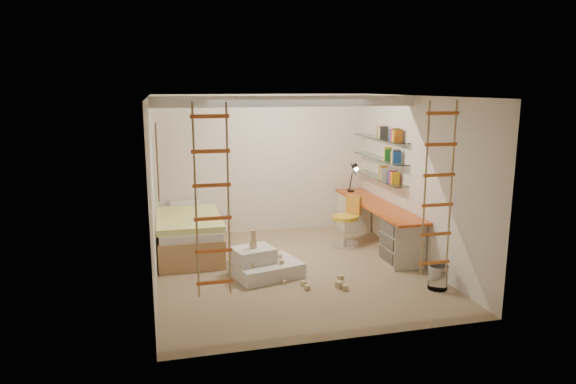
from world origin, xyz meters
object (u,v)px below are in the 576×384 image
object	(u,v)px
desk	(376,223)
bed	(189,234)
play_platform	(263,265)
swivel_chair	(346,228)

from	to	relation	value
desk	bed	distance (m)	3.22
bed	desk	bearing A→B (deg)	-6.49
bed	play_platform	world-z (taller)	bed
play_platform	swivel_chair	bearing A→B (deg)	32.18
play_platform	bed	bearing A→B (deg)	126.57
swivel_chair	play_platform	distance (m)	2.01
desk	bed	xyz separation A→B (m)	(-3.20, 0.36, -0.07)
desk	swivel_chair	xyz separation A→B (m)	(-0.51, 0.09, -0.08)
swivel_chair	desk	bearing A→B (deg)	-10.32
bed	swivel_chair	bearing A→B (deg)	-5.76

